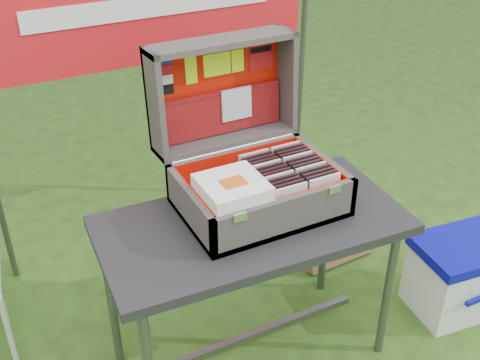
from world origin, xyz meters
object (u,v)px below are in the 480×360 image
table (251,293)px  cooler (459,275)px  cardboard_box (336,225)px  suitcase (253,135)px

table → cooler: bearing=-6.3°
cooler → cardboard_box: cardboard_box is taller
cooler → cardboard_box: bearing=123.7°
table → suitcase: suitcase is taller
cooler → cardboard_box: size_ratio=1.02×
suitcase → cooler: bearing=-16.9°
suitcase → cooler: suitcase is taller
suitcase → cooler: 1.31m
suitcase → cardboard_box: (0.66, 0.29, -0.82)m
cardboard_box → suitcase: bearing=-159.4°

